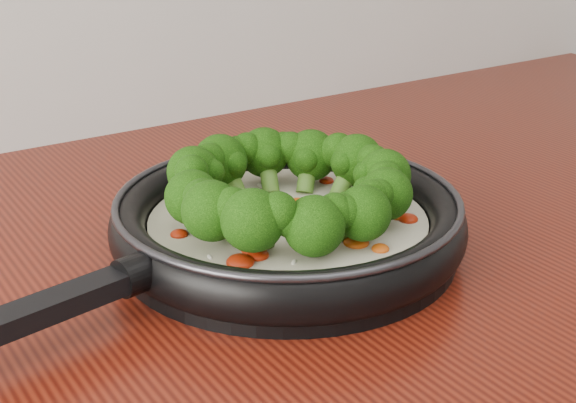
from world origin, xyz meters
TOP-DOWN VIEW (x-y plane):
  - skillet at (-0.13, 1.06)m, footprint 0.54×0.38m

SIDE VIEW (x-z plane):
  - skillet at x=-0.13m, z-range 0.89..0.99m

